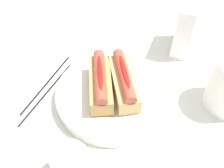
# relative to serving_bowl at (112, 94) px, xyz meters

# --- Properties ---
(ground_plane) EXTENTS (2.40, 2.40, 0.00)m
(ground_plane) POSITION_rel_serving_bowl_xyz_m (0.01, -0.01, -0.02)
(ground_plane) COLOR silver
(serving_bowl) EXTENTS (0.27, 0.27, 0.04)m
(serving_bowl) POSITION_rel_serving_bowl_xyz_m (0.00, 0.00, 0.00)
(serving_bowl) COLOR silver
(serving_bowl) RESTS_ON ground_plane
(hotdog_front) EXTENTS (0.16, 0.09, 0.06)m
(hotdog_front) POSITION_rel_serving_bowl_xyz_m (0.01, -0.03, 0.04)
(hotdog_front) COLOR tan
(hotdog_front) RESTS_ON serving_bowl
(hotdog_back) EXTENTS (0.16, 0.10, 0.06)m
(hotdog_back) POSITION_rel_serving_bowl_xyz_m (-0.01, 0.03, 0.04)
(hotdog_back) COLOR #DBB270
(hotdog_back) RESTS_ON serving_bowl
(water_glass) EXTENTS (0.07, 0.07, 0.09)m
(water_glass) POSITION_rel_serving_bowl_xyz_m (0.21, -0.03, 0.02)
(water_glass) COLOR white
(water_glass) RESTS_ON ground_plane
(napkin_box) EXTENTS (0.12, 0.06, 0.15)m
(napkin_box) POSITION_rel_serving_bowl_xyz_m (-0.23, 0.16, 0.06)
(napkin_box) COLOR white
(napkin_box) RESTS_ON ground_plane
(chopstick_near) EXTENTS (0.22, 0.05, 0.01)m
(chopstick_near) POSITION_rel_serving_bowl_xyz_m (0.02, -0.17, -0.02)
(chopstick_near) COLOR black
(chopstick_near) RESTS_ON ground_plane
(chopstick_far) EXTENTS (0.22, 0.05, 0.01)m
(chopstick_far) POSITION_rel_serving_bowl_xyz_m (-0.01, -0.18, -0.02)
(chopstick_far) COLOR black
(chopstick_far) RESTS_ON ground_plane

